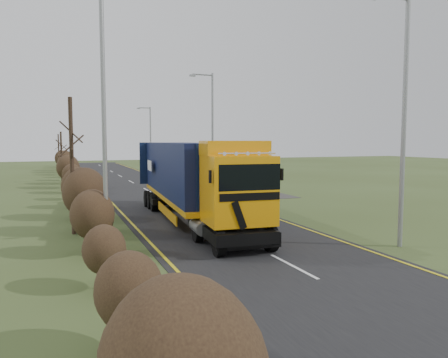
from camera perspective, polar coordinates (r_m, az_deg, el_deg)
ground at (r=18.31m, az=2.57°, el=-8.08°), size 160.00×160.00×0.00m
road at (r=27.59m, az=-5.91°, el=-3.64°), size 8.00×120.00×0.02m
layby at (r=39.03m, az=-0.63°, el=-1.08°), size 6.00×18.00×0.02m
lane_markings at (r=27.29m, az=-5.74°, el=-3.69°), size 7.52×116.00×0.01m
hedgerow at (r=24.35m, az=-18.31°, el=-1.20°), size 2.24×102.04×6.05m
lorry at (r=22.13m, az=-4.36°, el=0.35°), size 3.41×15.04×4.15m
car_red_hatchback at (r=33.79m, az=1.16°, el=-1.06°), size 2.58×3.64×1.15m
car_blue_sedan at (r=38.08m, az=0.08°, el=-0.18°), size 1.66×4.34×1.41m
streetlight_near at (r=18.18m, az=22.20°, el=8.30°), size 2.04×0.19×9.60m
streetlight_mid at (r=37.22m, az=-1.71°, el=6.97°), size 2.08×0.20×9.80m
streetlight_far at (r=59.04m, az=-9.67°, el=5.51°), size 1.84×0.18×8.62m
left_pole at (r=16.03m, az=-15.45°, el=9.39°), size 0.16×0.16×10.84m
speed_sign at (r=30.25m, az=0.93°, el=0.54°), size 0.70×0.10×2.53m
warning_board at (r=41.08m, az=-5.13°, el=0.65°), size 0.66×0.11×1.74m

